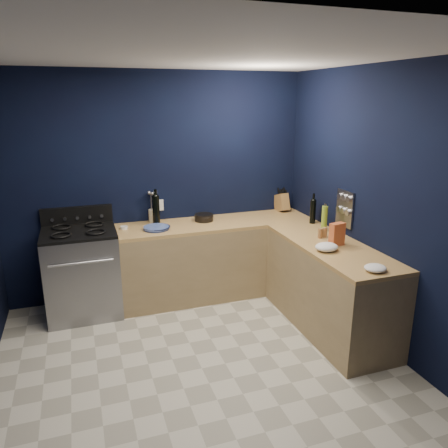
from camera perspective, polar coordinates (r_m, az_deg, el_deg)
name	(u,v)px	position (r m, az deg, el deg)	size (l,w,h in m)	color
floor	(202,369)	(4.03, -2.94, -18.63)	(3.50, 3.50, 0.02)	#BDB7A6
ceiling	(197,52)	(3.31, -3.65, 21.74)	(3.50, 3.50, 0.02)	silver
wall_back	(158,186)	(5.12, -8.65, 4.94)	(3.50, 0.02, 2.60)	black
wall_right	(383,210)	(4.25, 20.22, 1.77)	(0.02, 3.50, 2.60)	black
wall_front	(312,341)	(1.95, 11.50, -14.86)	(3.50, 0.02, 2.60)	black
cab_back	(216,259)	(5.19, -1.04, -4.71)	(2.30, 0.63, 0.86)	#967D55
top_back	(216,224)	(5.05, -1.06, 0.06)	(2.30, 0.63, 0.04)	olive
cab_right	(329,288)	(4.57, 13.68, -8.27)	(0.63, 1.67, 0.86)	#967D55
top_right	(332,247)	(4.40, 14.07, -2.93)	(0.63, 1.67, 0.04)	olive
gas_range	(83,274)	(4.95, -18.18, -6.28)	(0.76, 0.66, 0.92)	gray
oven_door	(84,286)	(4.67, -18.07, -7.82)	(0.59, 0.02, 0.42)	black
cooktop	(78,232)	(4.80, -18.68, -1.02)	(0.76, 0.66, 0.03)	black
backguard	(77,215)	(5.06, -18.85, 1.08)	(0.76, 0.06, 0.20)	black
spice_panel	(345,209)	(4.69, 15.68, 1.97)	(0.02, 0.28, 0.38)	gray
wall_outlet	(160,205)	(5.14, -8.50, 2.49)	(0.09, 0.02, 0.13)	white
plate_stack	(156,228)	(4.81, -8.94, -0.52)	(0.28, 0.28, 0.04)	#334998
ramekin	(124,228)	(4.89, -13.07, -0.47)	(0.08, 0.08, 0.03)	white
utensil_crock	(154,215)	(5.11, -9.28, 1.12)	(0.12, 0.12, 0.15)	#FAE4C8
wine_bottle_back	(156,210)	(4.97, -8.96, 1.80)	(0.08, 0.08, 0.33)	black
lemon_basket	(204,217)	(5.08, -2.67, 0.86)	(0.22, 0.22, 0.08)	black
knife_block	(282,202)	(5.57, 7.62, 2.84)	(0.12, 0.19, 0.21)	olive
wine_bottle_right	(313,212)	(5.06, 11.66, 1.59)	(0.07, 0.07, 0.27)	black
oil_bottle	(324,218)	(4.80, 13.12, 0.72)	(0.06, 0.06, 0.27)	olive
spice_jar_near	(320,233)	(4.56, 12.58, -1.21)	(0.05, 0.05, 0.10)	olive
spice_jar_far	(325,232)	(4.61, 13.15, -1.08)	(0.05, 0.05, 0.10)	olive
crouton_bag	(337,234)	(4.36, 14.71, -1.33)	(0.15, 0.07, 0.23)	#B32327
towel_front	(327,247)	(4.20, 13.41, -2.97)	(0.22, 0.19, 0.08)	white
towel_end	(375,268)	(3.84, 19.37, -5.51)	(0.19, 0.17, 0.06)	white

